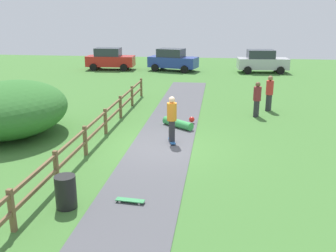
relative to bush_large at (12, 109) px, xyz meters
The scene contains 13 objects.
ground_plane 6.53m from the bush_large, ahead, with size 60.00×60.00×0.00m, color #427533.
asphalt_path 6.53m from the bush_large, ahead, with size 2.40×28.00×0.02m, color #515156.
wooden_fence 3.88m from the bush_large, ahead, with size 0.12×18.12×1.10m.
bush_large is the anchor object (origin of this frame).
trash_bin 7.41m from the bush_large, 51.43° to the right, with size 0.56×0.56×0.90m, color black.
skater_riding 6.75m from the bush_large, ahead, with size 0.47×0.82×1.87m.
skater_fallen 7.15m from the bush_large, 16.32° to the left, with size 1.49×1.50×0.36m.
skateboard_loose 8.27m from the bush_large, 40.53° to the right, with size 0.81×0.27×0.08m.
bystander_red 12.51m from the bush_large, 26.85° to the left, with size 0.52×0.52×1.85m.
bystander_maroon 11.29m from the bush_large, 22.68° to the left, with size 0.49×0.49×1.74m.
parked_car_silver 22.57m from the bush_large, 57.55° to the left, with size 4.32×2.26×1.92m.
parked_car_blue 19.58m from the bush_large, 76.86° to the left, with size 4.48×2.73×1.92m.
parked_car_red 19.09m from the bush_large, 93.54° to the left, with size 4.27×2.14×1.92m.
Camera 1 is at (2.10, -13.97, 5.04)m, focal length 41.23 mm.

